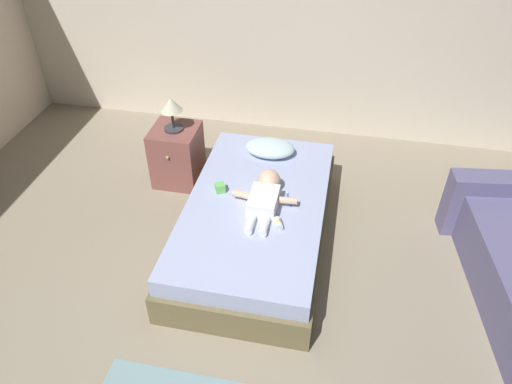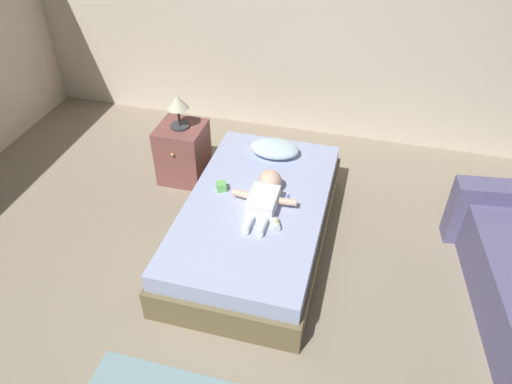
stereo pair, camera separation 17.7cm
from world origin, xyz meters
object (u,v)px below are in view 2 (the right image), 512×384
(baby, at_px, (265,195))
(toy_block, at_px, (221,186))
(pillow, at_px, (274,148))
(nightstand, at_px, (183,152))
(lamp, at_px, (178,105))
(baby_bottle, at_px, (276,224))
(toothbrush, at_px, (289,200))
(bed, at_px, (256,221))

(baby, xyz_separation_m, toy_block, (-0.39, 0.06, -0.04))
(pillow, relative_size, toy_block, 4.43)
(baby, distance_m, nightstand, 1.21)
(lamp, distance_m, toy_block, 0.92)
(pillow, height_order, baby_bottle, pillow)
(baby, relative_size, lamp, 2.06)
(pillow, xyz_separation_m, toothbrush, (0.26, -0.61, -0.06))
(toothbrush, xyz_separation_m, lamp, (-1.17, 0.61, 0.38))
(pillow, height_order, toy_block, pillow)
(toothbrush, bearing_deg, bed, -163.00)
(toothbrush, distance_m, nightstand, 1.32)
(toy_block, bearing_deg, lamp, 134.32)
(baby, distance_m, toothbrush, 0.20)
(lamp, bearing_deg, toothbrush, -27.44)
(baby, xyz_separation_m, baby_bottle, (0.15, -0.26, -0.04))
(baby, relative_size, toothbrush, 4.05)
(nightstand, bearing_deg, lamp, 90.00)
(lamp, xyz_separation_m, toy_block, (0.60, -0.61, -0.35))
(bed, distance_m, toothbrush, 0.35)
(bed, distance_m, baby_bottle, 0.41)
(lamp, bearing_deg, bed, -36.80)
(bed, bearing_deg, pillow, 90.92)
(toothbrush, relative_size, toy_block, 1.61)
(baby_bottle, bearing_deg, toothbrush, 84.57)
(lamp, distance_m, baby_bottle, 1.51)
(bed, bearing_deg, lamp, 143.20)
(bed, relative_size, baby, 3.04)
(toothbrush, relative_size, nightstand, 0.28)
(pillow, distance_m, toy_block, 0.69)
(baby, relative_size, toy_block, 6.54)
(pillow, distance_m, nightstand, 0.92)
(pillow, bearing_deg, toothbrush, -66.61)
(pillow, xyz_separation_m, baby_bottle, (0.23, -0.94, -0.03))
(lamp, bearing_deg, nightstand, -90.00)
(baby_bottle, bearing_deg, baby, 120.02)
(bed, height_order, toy_block, toy_block)
(pillow, relative_size, baby, 0.68)
(toothbrush, xyz_separation_m, baby_bottle, (-0.03, -0.33, 0.02))
(bed, relative_size, baby_bottle, 17.50)
(toothbrush, height_order, toy_block, toy_block)
(toothbrush, distance_m, lamp, 1.37)
(baby, relative_size, nightstand, 1.15)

